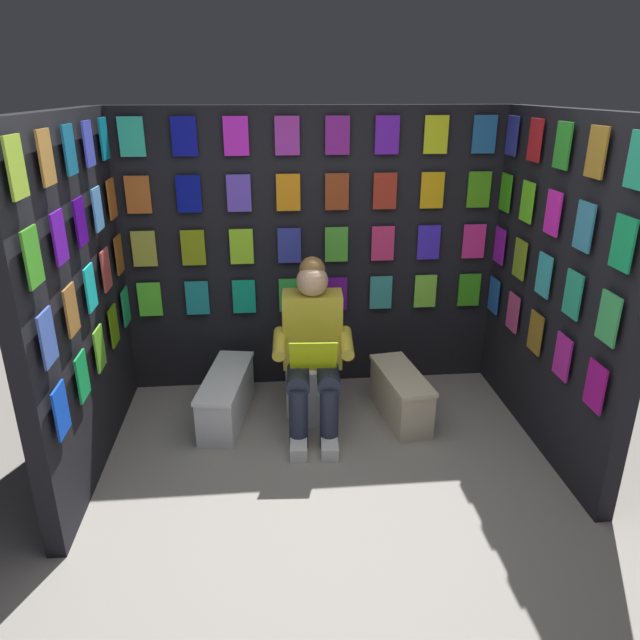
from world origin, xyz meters
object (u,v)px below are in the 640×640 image
object	(u,v)px
person_reading	(313,347)
comic_longbox_near	(227,397)
comic_longbox_far	(401,395)
toilet	(312,369)

from	to	relation	value
person_reading	comic_longbox_near	bearing A→B (deg)	-10.57
comic_longbox_near	comic_longbox_far	world-z (taller)	comic_longbox_far
comic_longbox_far	person_reading	bearing A→B (deg)	-3.37
toilet	person_reading	size ratio (longest dim) A/B	0.65
person_reading	comic_longbox_far	xyz separation A→B (m)	(-0.63, -0.05, -0.42)
toilet	comic_longbox_far	world-z (taller)	toilet
toilet	comic_longbox_near	xyz separation A→B (m)	(0.62, 0.07, -0.15)
comic_longbox_near	comic_longbox_far	size ratio (longest dim) A/B	1.18
toilet	comic_longbox_far	distance (m)	0.66
person_reading	comic_longbox_near	xyz separation A→B (m)	(0.60, -0.15, -0.43)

